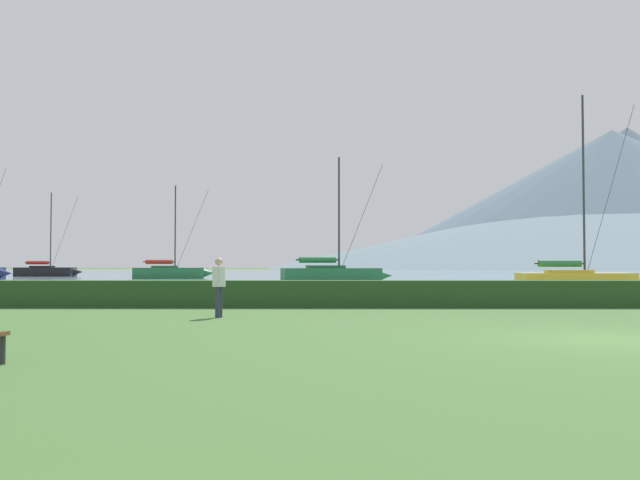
{
  "coord_description": "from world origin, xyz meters",
  "views": [
    {
      "loc": [
        -5.52,
        -13.89,
        1.43
      ],
      "look_at": [
        -5.9,
        56.24,
        3.95
      ],
      "focal_mm": 40.33,
      "sensor_mm": 36.0,
      "label": 1
    }
  ],
  "objects_px": {
    "sailboat_slip_0": "(332,274)",
    "sailboat_slip_2": "(46,271)",
    "sailboat_slip_8": "(170,272)",
    "sailboat_slip_12": "(577,279)",
    "person_seated_viewer": "(219,282)"
  },
  "relations": [
    {
      "from": "sailboat_slip_0",
      "to": "person_seated_viewer",
      "type": "height_order",
      "value": "sailboat_slip_0"
    },
    {
      "from": "sailboat_slip_12",
      "to": "sailboat_slip_2",
      "type": "bearing_deg",
      "value": 132.2
    },
    {
      "from": "sailboat_slip_0",
      "to": "sailboat_slip_12",
      "type": "distance_m",
      "value": 21.6
    },
    {
      "from": "sailboat_slip_8",
      "to": "person_seated_viewer",
      "type": "bearing_deg",
      "value": -85.37
    },
    {
      "from": "person_seated_viewer",
      "to": "sailboat_slip_8",
      "type": "bearing_deg",
      "value": 114.99
    },
    {
      "from": "sailboat_slip_0",
      "to": "sailboat_slip_2",
      "type": "relative_size",
      "value": 0.91
    },
    {
      "from": "sailboat_slip_8",
      "to": "person_seated_viewer",
      "type": "relative_size",
      "value": 6.32
    },
    {
      "from": "sailboat_slip_8",
      "to": "sailboat_slip_12",
      "type": "height_order",
      "value": "sailboat_slip_12"
    },
    {
      "from": "person_seated_viewer",
      "to": "sailboat_slip_0",
      "type": "bearing_deg",
      "value": 96.27
    },
    {
      "from": "sailboat_slip_2",
      "to": "sailboat_slip_8",
      "type": "height_order",
      "value": "sailboat_slip_2"
    },
    {
      "from": "sailboat_slip_12",
      "to": "person_seated_viewer",
      "type": "distance_m",
      "value": 27.79
    },
    {
      "from": "sailboat_slip_8",
      "to": "person_seated_viewer",
      "type": "xyz_separation_m",
      "value": [
        14.25,
        -60.05,
        0.24
      ]
    },
    {
      "from": "sailboat_slip_8",
      "to": "sailboat_slip_12",
      "type": "distance_m",
      "value": 49.85
    },
    {
      "from": "sailboat_slip_0",
      "to": "sailboat_slip_8",
      "type": "xyz_separation_m",
      "value": [
        -17.84,
        21.9,
        -0.01
      ]
    },
    {
      "from": "sailboat_slip_0",
      "to": "person_seated_viewer",
      "type": "xyz_separation_m",
      "value": [
        -3.59,
        -38.14,
        0.23
      ]
    }
  ]
}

